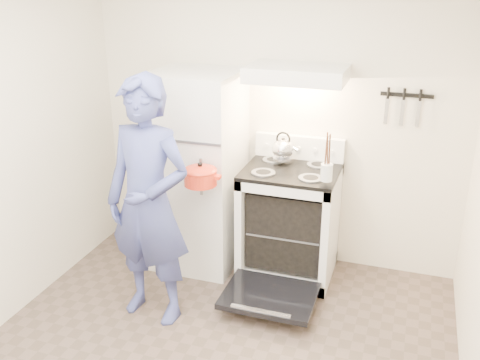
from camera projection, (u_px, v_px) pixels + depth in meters
name	position (u px, v px, depth m)	size (l,w,h in m)	color
back_wall	(275.00, 121.00, 4.56)	(3.20, 0.02, 2.50)	beige
refrigerator	(198.00, 171.00, 4.57)	(0.70, 0.70, 1.70)	silver
stove_body	(289.00, 224.00, 4.50)	(0.76, 0.65, 0.92)	silver
cooktop	(291.00, 171.00, 4.32)	(0.76, 0.65, 0.03)	black
backsplash	(300.00, 147.00, 4.53)	(0.76, 0.07, 0.20)	silver
oven_door	(270.00, 296.00, 4.09)	(0.70, 0.54, 0.04)	black
oven_rack	(289.00, 226.00, 4.50)	(0.60, 0.52, 0.01)	gray
range_hood	(297.00, 73.00, 4.10)	(0.76, 0.50, 0.12)	silver
knife_strip	(407.00, 95.00, 4.13)	(0.40, 0.02, 0.03)	black
pizza_stone	(280.00, 222.00, 4.55)	(0.34, 0.34, 0.02)	brown
tea_kettle	(283.00, 148.00, 4.40)	(0.22, 0.18, 0.27)	silver
utensil_jar	(327.00, 172.00, 3.98)	(0.09, 0.09, 0.13)	silver
person	(149.00, 203.00, 3.78)	(0.67, 0.44, 1.83)	navy
dutch_oven	(200.00, 177.00, 4.01)	(0.32, 0.25, 0.22)	red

